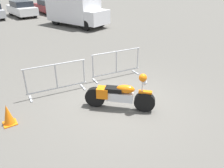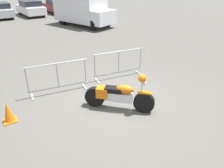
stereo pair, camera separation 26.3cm
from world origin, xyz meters
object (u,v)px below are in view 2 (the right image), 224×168
object	(u,v)px
motorcycle	(119,95)
crowd_barrier_near	(58,78)
crowd_barrier_far	(119,64)
traffic_cone	(8,112)
parked_car_white	(31,8)
parked_car_silver	(0,10)
delivery_van	(82,9)
pedestrian	(95,7)
parked_car_maroon	(56,6)

from	to	relation	value
motorcycle	crowd_barrier_near	size ratio (longest dim) A/B	0.80
crowd_barrier_far	traffic_cone	bearing A→B (deg)	-167.55
crowd_barrier_near	parked_car_white	world-z (taller)	parked_car_white
crowd_barrier_far	motorcycle	bearing A→B (deg)	-122.19
motorcycle	parked_car_silver	xyz separation A→B (m)	(-1.06, 18.80, 0.23)
motorcycle	delivery_van	world-z (taller)	delivery_van
parked_car_silver	pedestrian	world-z (taller)	pedestrian
parked_car_maroon	traffic_cone	world-z (taller)	parked_car_maroon
crowd_barrier_near	parked_car_maroon	distance (m)	17.89
pedestrian	crowd_barrier_far	bearing A→B (deg)	40.15
pedestrian	traffic_cone	distance (m)	16.94
crowd_barrier_near	parked_car_silver	size ratio (longest dim) A/B	0.49
delivery_van	motorcycle	bearing A→B (deg)	-38.80
parked_car_silver	parked_car_maroon	xyz separation A→B (m)	(5.41, 0.12, 0.00)
pedestrian	traffic_cone	xyz separation A→B (m)	(-9.70, -13.88, -0.63)
parked_car_silver	traffic_cone	size ratio (longest dim) A/B	6.96
motorcycle	parked_car_silver	world-z (taller)	parked_car_silver
delivery_van	parked_car_maroon	xyz separation A→B (m)	(0.23, 7.16, -0.55)
delivery_van	pedestrian	world-z (taller)	delivery_van
parked_car_silver	parked_car_maroon	distance (m)	5.41
parked_car_silver	traffic_cone	distance (m)	17.90
motorcycle	parked_car_white	size ratio (longest dim) A/B	0.37
crowd_barrier_near	parked_car_white	xyz separation A→B (m)	(2.85, 16.68, 0.17)
pedestrian	traffic_cone	bearing A→B (deg)	28.45
parked_car_maroon	pedestrian	size ratio (longest dim) A/B	2.44
parked_car_silver	parked_car_white	bearing A→B (deg)	-99.26
crowd_barrier_near	parked_car_maroon	bearing A→B (deg)	71.93
delivery_van	parked_car_maroon	size ratio (longest dim) A/B	1.30
crowd_barrier_near	traffic_cone	distance (m)	1.96
crowd_barrier_near	delivery_van	distance (m)	11.21
delivery_van	parked_car_white	distance (m)	7.28
parked_car_white	crowd_barrier_far	bearing A→B (deg)	173.67
motorcycle	parked_car_maroon	bearing A→B (deg)	121.36
crowd_barrier_near	parked_car_silver	world-z (taller)	parked_car_silver
motorcycle	delivery_van	xyz separation A→B (m)	(4.11, 11.76, 0.79)
crowd_barrier_near	parked_car_maroon	xyz separation A→B (m)	(5.55, 17.01, 0.14)
traffic_cone	crowd_barrier_near	bearing A→B (deg)	27.94
pedestrian	traffic_cone	size ratio (longest dim) A/B	2.86
traffic_cone	parked_car_white	bearing A→B (deg)	75.45
crowd_barrier_far	pedestrian	world-z (taller)	pedestrian
delivery_van	parked_car_white	world-z (taller)	delivery_van
crowd_barrier_near	parked_car_silver	bearing A→B (deg)	89.51
crowd_barrier_far	parked_car_silver	xyz separation A→B (m)	(-2.27, 16.89, 0.13)
parked_car_silver	parked_car_white	size ratio (longest dim) A/B	0.94
parked_car_white	pedestrian	distance (m)	6.33
crowd_barrier_far	parked_car_white	bearing A→B (deg)	88.50
motorcycle	traffic_cone	size ratio (longest dim) A/B	2.75
parked_car_white	parked_car_silver	bearing A→B (deg)	80.74
motorcycle	delivery_van	size ratio (longest dim) A/B	0.30
parked_car_maroon	motorcycle	bearing A→B (deg)	162.24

